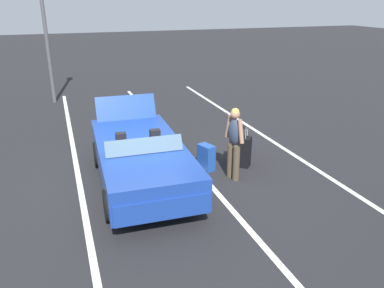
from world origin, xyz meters
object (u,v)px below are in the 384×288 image
(suitcase_medium_bright, at_px, (206,157))
(traveler_person, at_px, (234,140))
(convertible_car, at_px, (143,163))
(suitcase_large_black, at_px, (240,151))
(suitcase_small_carryon, at_px, (242,148))
(parking_lamp_post, at_px, (44,23))

(suitcase_medium_bright, bearing_deg, traveler_person, 101.58)
(convertible_car, relative_size, suitcase_medium_bright, 6.84)
(traveler_person, bearing_deg, suitcase_large_black, -143.20)
(suitcase_small_carryon, distance_m, traveler_person, 1.48)
(suitcase_small_carryon, height_order, parking_lamp_post, parking_lamp_post)
(traveler_person, bearing_deg, suitcase_small_carryon, -140.62)
(convertible_car, height_order, suitcase_small_carryon, convertible_car)
(suitcase_large_black, xyz_separation_m, traveler_person, (0.60, -0.47, 0.56))
(convertible_car, xyz_separation_m, parking_lamp_post, (-8.30, -1.67, 2.39))
(convertible_car, bearing_deg, traveler_person, 86.23)
(suitcase_large_black, distance_m, suitcase_small_carryon, 0.56)
(suitcase_large_black, distance_m, traveler_person, 0.95)
(suitcase_medium_bright, xyz_separation_m, suitcase_small_carryon, (-0.42, 1.16, -0.06))
(convertible_car, xyz_separation_m, suitcase_large_black, (-0.40, 2.48, -0.22))
(suitcase_medium_bright, height_order, suitcase_small_carryon, suitcase_small_carryon)
(convertible_car, relative_size, suitcase_small_carryon, 5.44)
(convertible_car, xyz_separation_m, traveler_person, (0.21, 2.01, 0.34))
(traveler_person, bearing_deg, suitcase_medium_bright, -74.21)
(suitcase_large_black, xyz_separation_m, parking_lamp_post, (-7.91, -4.15, 2.61))
(convertible_car, height_order, suitcase_large_black, convertible_car)
(convertible_car, distance_m, suitcase_large_black, 2.52)
(suitcase_medium_bright, distance_m, suitcase_small_carryon, 1.23)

